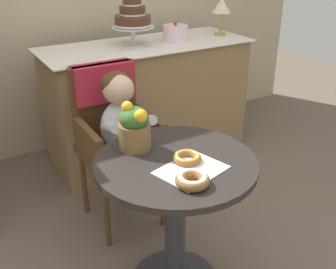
% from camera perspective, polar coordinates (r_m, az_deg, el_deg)
% --- Properties ---
extents(cafe_table, '(0.72, 0.72, 0.72)m').
position_cam_1_polar(cafe_table, '(1.87, 1.03, -9.30)').
color(cafe_table, '#282321').
rests_on(cafe_table, ground).
extents(wicker_chair, '(0.42, 0.45, 0.95)m').
position_cam_1_polar(wicker_chair, '(2.37, -7.92, 2.06)').
color(wicker_chair, brown).
rests_on(wicker_chair, ground).
extents(seated_child, '(0.27, 0.32, 0.73)m').
position_cam_1_polar(seated_child, '(2.23, -6.39, 1.58)').
color(seated_child, silver).
rests_on(seated_child, ground).
extents(paper_napkin, '(0.32, 0.28, 0.00)m').
position_cam_1_polar(paper_napkin, '(1.69, 3.31, -5.02)').
color(paper_napkin, white).
rests_on(paper_napkin, cafe_table).
extents(donut_front, '(0.14, 0.14, 0.05)m').
position_cam_1_polar(donut_front, '(1.58, 3.47, -6.36)').
color(donut_front, '#936033').
rests_on(donut_front, cafe_table).
extents(donut_mid, '(0.13, 0.13, 0.03)m').
position_cam_1_polar(donut_mid, '(1.74, 2.72, -3.27)').
color(donut_mid, '#936033').
rests_on(donut_mid, cafe_table).
extents(flower_vase, '(0.15, 0.16, 0.23)m').
position_cam_1_polar(flower_vase, '(1.82, -4.77, 1.09)').
color(flower_vase, brown).
rests_on(flower_vase, cafe_table).
extents(display_counter, '(1.56, 0.62, 0.90)m').
position_cam_1_polar(display_counter, '(3.15, -2.82, 4.73)').
color(display_counter, '#93754C').
rests_on(display_counter, ground).
extents(tiered_cake_stand, '(0.30, 0.30, 0.33)m').
position_cam_1_polar(tiered_cake_stand, '(2.93, -5.02, 16.08)').
color(tiered_cake_stand, silver).
rests_on(tiered_cake_stand, display_counter).
extents(round_layer_cake, '(0.19, 0.19, 0.14)m').
position_cam_1_polar(round_layer_cake, '(3.09, 1.06, 14.13)').
color(round_layer_cake, silver).
rests_on(round_layer_cake, display_counter).
extents(table_lamp, '(0.15, 0.15, 0.28)m').
position_cam_1_polar(table_lamp, '(3.29, 7.59, 17.42)').
color(table_lamp, '#B28C47').
rests_on(table_lamp, display_counter).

